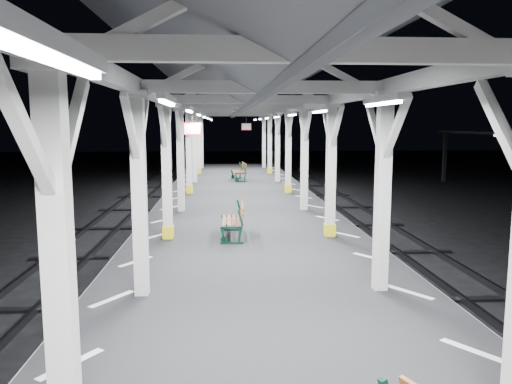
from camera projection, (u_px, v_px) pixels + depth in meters
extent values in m
plane|color=black|center=(255.00, 306.00, 10.50)|extent=(120.00, 120.00, 0.00)
cube|color=black|center=(255.00, 283.00, 10.43)|extent=(6.00, 50.00, 1.00)
cube|color=silver|center=(136.00, 262.00, 10.20)|extent=(1.00, 48.00, 0.01)
cube|color=silver|center=(371.00, 257.00, 10.52)|extent=(1.00, 48.00, 0.01)
cube|color=#2D2D33|center=(38.00, 307.00, 10.19)|extent=(0.08, 60.00, 0.16)
cube|color=black|center=(11.00, 310.00, 10.16)|extent=(2.20, 0.22, 0.06)
cube|color=#2D2D33|center=(460.00, 297.00, 10.78)|extent=(0.08, 60.00, 0.16)
cube|color=#2D2D33|center=(509.00, 296.00, 10.85)|extent=(0.08, 60.00, 0.16)
cube|color=black|center=(485.00, 299.00, 10.82)|extent=(2.20, 0.22, 0.06)
cube|color=beige|center=(59.00, 271.00, 4.08)|extent=(0.22, 0.22, 3.20)
cube|color=beige|center=(47.00, 64.00, 3.86)|extent=(0.40, 0.40, 0.12)
cube|color=beige|center=(72.00, 129.00, 4.47)|extent=(0.10, 0.99, 0.99)
cube|color=beige|center=(23.00, 131.00, 3.38)|extent=(0.10, 0.99, 0.99)
cube|color=beige|center=(139.00, 199.00, 8.03)|extent=(0.22, 0.22, 3.20)
cube|color=beige|center=(136.00, 94.00, 7.81)|extent=(0.40, 0.40, 0.12)
cube|color=beige|center=(143.00, 127.00, 8.42)|extent=(0.10, 0.99, 0.99)
cube|color=beige|center=(131.00, 127.00, 7.34)|extent=(0.10, 0.99, 0.99)
cube|color=beige|center=(167.00, 174.00, 11.99)|extent=(0.22, 0.22, 3.20)
cube|color=beige|center=(165.00, 104.00, 11.76)|extent=(0.40, 0.40, 0.12)
cube|color=yellow|center=(168.00, 232.00, 12.18)|extent=(0.26, 0.26, 0.30)
cube|color=beige|center=(168.00, 126.00, 12.38)|extent=(0.10, 0.99, 0.99)
cube|color=beige|center=(163.00, 126.00, 11.29)|extent=(0.10, 0.99, 0.99)
cube|color=beige|center=(181.00, 162.00, 15.94)|extent=(0.22, 0.22, 3.20)
cube|color=beige|center=(180.00, 109.00, 15.72)|extent=(0.40, 0.40, 0.12)
cube|color=beige|center=(181.00, 125.00, 16.33)|extent=(0.10, 0.99, 0.99)
cube|color=beige|center=(178.00, 126.00, 15.24)|extent=(0.10, 0.99, 0.99)
cube|color=beige|center=(189.00, 154.00, 19.90)|extent=(0.22, 0.22, 3.20)
cube|color=beige|center=(188.00, 112.00, 19.67)|extent=(0.40, 0.40, 0.12)
cube|color=yellow|center=(190.00, 189.00, 20.09)|extent=(0.26, 0.26, 0.30)
cube|color=beige|center=(189.00, 125.00, 20.29)|extent=(0.10, 0.99, 0.99)
cube|color=beige|center=(187.00, 125.00, 19.20)|extent=(0.10, 0.99, 0.99)
cube|color=beige|center=(194.00, 149.00, 23.85)|extent=(0.22, 0.22, 3.20)
cube|color=beige|center=(194.00, 114.00, 23.63)|extent=(0.40, 0.40, 0.12)
cube|color=beige|center=(195.00, 125.00, 24.24)|extent=(0.10, 0.99, 0.99)
cube|color=beige|center=(193.00, 125.00, 23.15)|extent=(0.10, 0.99, 0.99)
cube|color=beige|center=(198.00, 146.00, 27.81)|extent=(0.22, 0.22, 3.20)
cube|color=beige|center=(198.00, 116.00, 27.58)|extent=(0.40, 0.40, 0.12)
cube|color=yellow|center=(199.00, 171.00, 28.00)|extent=(0.26, 0.26, 0.30)
cube|color=beige|center=(199.00, 125.00, 28.19)|extent=(0.10, 0.99, 0.99)
cube|color=beige|center=(198.00, 125.00, 27.11)|extent=(0.10, 0.99, 0.99)
cube|color=beige|center=(201.00, 143.00, 31.76)|extent=(0.22, 0.22, 3.20)
cube|color=beige|center=(201.00, 117.00, 31.54)|extent=(0.40, 0.40, 0.12)
cube|color=beige|center=(202.00, 125.00, 32.15)|extent=(0.10, 0.99, 0.99)
cube|color=beige|center=(201.00, 125.00, 31.06)|extent=(0.10, 0.99, 0.99)
cube|color=beige|center=(502.00, 129.00, 4.73)|extent=(0.10, 0.99, 0.99)
cube|color=beige|center=(382.00, 196.00, 8.30)|extent=(0.22, 0.22, 3.20)
cube|color=beige|center=(386.00, 95.00, 8.07)|extent=(0.40, 0.40, 0.12)
cube|color=beige|center=(375.00, 127.00, 8.69)|extent=(0.10, 0.99, 0.99)
cube|color=beige|center=(396.00, 127.00, 7.60)|extent=(0.10, 0.99, 0.99)
cube|color=beige|center=(331.00, 173.00, 12.25)|extent=(0.22, 0.22, 3.20)
cube|color=beige|center=(332.00, 105.00, 12.03)|extent=(0.40, 0.40, 0.12)
cube|color=yellow|center=(330.00, 230.00, 12.45)|extent=(0.26, 0.26, 0.30)
cube|color=beige|center=(327.00, 126.00, 12.64)|extent=(0.10, 0.99, 0.99)
cube|color=beige|center=(337.00, 126.00, 11.55)|extent=(0.10, 0.99, 0.99)
cube|color=beige|center=(304.00, 161.00, 16.21)|extent=(0.22, 0.22, 3.20)
cube|color=beige|center=(305.00, 109.00, 15.98)|extent=(0.40, 0.40, 0.12)
cube|color=beige|center=(302.00, 125.00, 16.60)|extent=(0.10, 0.99, 0.99)
cube|color=beige|center=(308.00, 126.00, 15.51)|extent=(0.10, 0.99, 0.99)
cube|color=beige|center=(288.00, 154.00, 20.16)|extent=(0.22, 0.22, 3.20)
cube|color=beige|center=(289.00, 112.00, 19.94)|extent=(0.40, 0.40, 0.12)
cube|color=yellow|center=(288.00, 189.00, 20.35)|extent=(0.26, 0.26, 0.30)
cube|color=beige|center=(287.00, 125.00, 20.55)|extent=(0.10, 0.99, 0.99)
cube|color=beige|center=(290.00, 125.00, 19.46)|extent=(0.10, 0.99, 0.99)
cube|color=beige|center=(278.00, 149.00, 24.12)|extent=(0.22, 0.22, 3.20)
cube|color=beige|center=(278.00, 114.00, 23.89)|extent=(0.40, 0.40, 0.12)
cube|color=beige|center=(276.00, 125.00, 24.50)|extent=(0.10, 0.99, 0.99)
cube|color=beige|center=(279.00, 125.00, 23.42)|extent=(0.10, 0.99, 0.99)
cube|color=beige|center=(270.00, 145.00, 28.07)|extent=(0.22, 0.22, 3.20)
cube|color=beige|center=(270.00, 116.00, 27.85)|extent=(0.40, 0.40, 0.12)
cube|color=yellow|center=(270.00, 170.00, 28.26)|extent=(0.26, 0.26, 0.30)
cube|color=beige|center=(269.00, 125.00, 28.46)|extent=(0.10, 0.99, 0.99)
cube|color=beige|center=(271.00, 125.00, 27.37)|extent=(0.10, 0.99, 0.99)
cube|color=beige|center=(264.00, 143.00, 32.02)|extent=(0.22, 0.22, 3.20)
cube|color=beige|center=(264.00, 117.00, 31.80)|extent=(0.40, 0.40, 0.12)
cube|color=beige|center=(263.00, 125.00, 32.41)|extent=(0.10, 0.99, 0.99)
cube|color=beige|center=(265.00, 125.00, 31.33)|extent=(0.10, 0.99, 0.99)
cube|color=beige|center=(153.00, 94.00, 9.77)|extent=(0.18, 48.00, 0.24)
cube|color=beige|center=(354.00, 95.00, 10.03)|extent=(0.18, 48.00, 0.24)
cube|color=beige|center=(303.00, 50.00, 3.97)|extent=(4.20, 0.14, 0.20)
cube|color=beige|center=(263.00, 87.00, 7.93)|extent=(4.20, 0.14, 0.20)
cube|color=beige|center=(250.00, 99.00, 11.88)|extent=(4.20, 0.14, 0.20)
cube|color=beige|center=(243.00, 105.00, 15.83)|extent=(4.20, 0.14, 0.20)
cube|color=beige|center=(239.00, 109.00, 19.79)|extent=(4.20, 0.14, 0.20)
cube|color=beige|center=(236.00, 112.00, 23.74)|extent=(4.20, 0.14, 0.20)
cube|color=beige|center=(234.00, 113.00, 27.70)|extent=(4.20, 0.14, 0.20)
cube|color=beige|center=(233.00, 115.00, 31.65)|extent=(4.20, 0.14, 0.20)
cube|color=beige|center=(255.00, 47.00, 9.78)|extent=(0.16, 48.00, 0.20)
cube|color=#53555B|center=(189.00, 66.00, 9.74)|extent=(2.80, 49.00, 1.45)
cube|color=#53555B|center=(320.00, 67.00, 9.92)|extent=(2.80, 49.00, 1.45)
cube|color=silver|center=(55.00, 46.00, 1.95)|extent=(0.10, 1.35, 0.08)
cube|color=white|center=(56.00, 59.00, 1.95)|extent=(0.05, 1.25, 0.05)
cube|color=silver|center=(167.00, 98.00, 5.90)|extent=(0.10, 1.35, 0.08)
cube|color=white|center=(167.00, 103.00, 5.91)|extent=(0.05, 1.25, 0.05)
cube|color=silver|center=(189.00, 109.00, 9.86)|extent=(0.10, 1.35, 0.08)
cube|color=white|center=(189.00, 111.00, 9.86)|extent=(0.05, 1.25, 0.05)
cube|color=silver|center=(199.00, 113.00, 13.81)|extent=(0.10, 1.35, 0.08)
cube|color=white|center=(199.00, 115.00, 13.82)|extent=(0.05, 1.25, 0.05)
cube|color=silver|center=(204.00, 115.00, 17.76)|extent=(0.10, 1.35, 0.08)
cube|color=white|center=(204.00, 117.00, 17.77)|extent=(0.05, 1.25, 0.05)
cube|color=silver|center=(207.00, 117.00, 21.72)|extent=(0.10, 1.35, 0.08)
cube|color=white|center=(208.00, 118.00, 21.72)|extent=(0.05, 1.25, 0.05)
cube|color=silver|center=(210.00, 118.00, 25.67)|extent=(0.10, 1.35, 0.08)
cube|color=white|center=(210.00, 119.00, 25.68)|extent=(0.05, 1.25, 0.05)
cube|color=silver|center=(211.00, 119.00, 29.63)|extent=(0.10, 1.35, 0.08)
cube|color=white|center=(212.00, 120.00, 29.63)|extent=(0.05, 1.25, 0.05)
cube|color=silver|center=(382.00, 99.00, 6.07)|extent=(0.10, 1.35, 0.08)
cube|color=white|center=(382.00, 103.00, 6.08)|extent=(0.05, 1.25, 0.05)
cube|color=silver|center=(319.00, 109.00, 10.03)|extent=(0.10, 1.35, 0.08)
cube|color=white|center=(319.00, 111.00, 10.03)|extent=(0.05, 1.25, 0.05)
cube|color=silver|center=(292.00, 113.00, 13.98)|extent=(0.10, 1.35, 0.08)
cube|color=white|center=(292.00, 115.00, 13.99)|extent=(0.05, 1.25, 0.05)
cube|color=silver|center=(277.00, 115.00, 17.94)|extent=(0.10, 1.35, 0.08)
cube|color=white|center=(277.00, 117.00, 17.94)|extent=(0.05, 1.25, 0.05)
cube|color=silver|center=(267.00, 117.00, 21.89)|extent=(0.10, 1.35, 0.08)
cube|color=white|center=(267.00, 118.00, 21.90)|extent=(0.05, 1.25, 0.05)
cube|color=silver|center=(260.00, 118.00, 25.84)|extent=(0.10, 1.35, 0.08)
cube|color=white|center=(260.00, 119.00, 25.85)|extent=(0.05, 1.25, 0.05)
cube|color=silver|center=(255.00, 119.00, 29.80)|extent=(0.10, 1.35, 0.08)
cube|color=white|center=(255.00, 120.00, 29.81)|extent=(0.05, 1.25, 0.05)
cylinder|color=black|center=(192.00, 116.00, 13.86)|extent=(0.02, 0.02, 0.36)
cube|color=red|center=(192.00, 129.00, 13.91)|extent=(0.50, 0.03, 0.35)
cube|color=white|center=(192.00, 129.00, 13.91)|extent=(0.44, 0.04, 0.29)
cylinder|color=black|center=(246.00, 119.00, 24.93)|extent=(0.02, 0.02, 0.36)
cube|color=red|center=(246.00, 127.00, 24.97)|extent=(0.50, 0.03, 0.35)
cube|color=white|center=(246.00, 127.00, 24.97)|extent=(0.44, 0.05, 0.29)
cube|color=black|center=(445.00, 157.00, 32.94)|extent=(0.20, 0.20, 3.30)
sphere|color=silver|center=(495.00, 135.00, 26.80)|extent=(0.20, 0.20, 0.20)
sphere|color=silver|center=(446.00, 133.00, 32.73)|extent=(0.20, 0.20, 0.20)
cube|color=#0C2E22|center=(232.00, 243.00, 11.69)|extent=(0.56, 0.06, 0.06)
cube|color=#0C2E22|center=(223.00, 235.00, 11.65)|extent=(0.14, 0.05, 0.43)
cube|color=#0C2E22|center=(240.00, 235.00, 11.67)|extent=(0.13, 0.05, 0.43)
cube|color=#0C2E22|center=(240.00, 218.00, 11.62)|extent=(0.15, 0.05, 0.41)
cube|color=#0C2E22|center=(232.00, 230.00, 13.16)|extent=(0.56, 0.06, 0.06)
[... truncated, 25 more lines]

